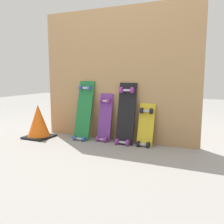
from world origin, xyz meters
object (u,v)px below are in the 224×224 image
skateboard_purple (105,120)px  skateboard_yellow (146,128)px  skateboard_black (126,116)px  skateboard_green (84,113)px  traffic_cone (38,122)px

skateboard_purple → skateboard_yellow: skateboard_purple is taller
skateboard_purple → skateboard_black: size_ratio=0.83×
skateboard_green → traffic_cone: (-0.55, -0.20, -0.12)m
skateboard_green → skateboard_purple: skateboard_green is taller
skateboard_black → skateboard_yellow: bearing=1.6°
skateboard_yellow → skateboard_purple: bearing=179.0°
skateboard_black → skateboard_green: bearing=-177.9°
skateboard_green → traffic_cone: size_ratio=1.86×
skateboard_yellow → traffic_cone: skateboard_yellow is taller
skateboard_green → traffic_cone: skateboard_green is taller
skateboard_black → traffic_cone: skateboard_black is taller
skateboard_green → skateboard_black: size_ratio=1.03×
skateboard_black → skateboard_purple: bearing=176.7°
skateboard_green → skateboard_purple: 0.28m
traffic_cone → skateboard_yellow: bearing=9.4°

